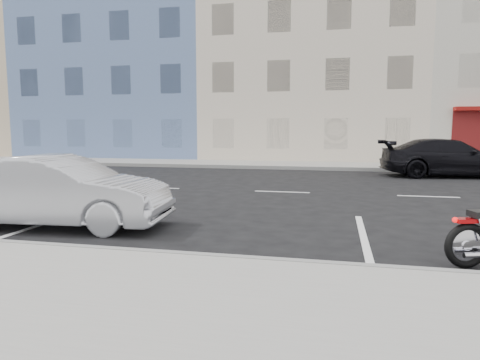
% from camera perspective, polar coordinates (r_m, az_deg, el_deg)
% --- Properties ---
extents(ground, '(120.00, 120.00, 0.00)m').
position_cam_1_polar(ground, '(12.51, 14.77, -1.84)').
color(ground, black).
rests_on(ground, ground).
extents(sidewalk_far, '(80.00, 3.40, 0.15)m').
position_cam_1_polar(sidewalk_far, '(21.61, 0.54, 2.13)').
color(sidewalk_far, gray).
rests_on(sidewalk_far, ground).
extents(curb_near, '(80.00, 0.12, 0.16)m').
position_cam_1_polar(curb_near, '(7.21, -26.78, -7.98)').
color(curb_near, gray).
rests_on(curb_near, ground).
extents(curb_far, '(80.00, 0.12, 0.16)m').
position_cam_1_polar(curb_far, '(19.95, -0.48, 1.76)').
color(curb_far, gray).
rests_on(curb_far, ground).
extents(bldg_blue, '(12.00, 12.00, 13.00)m').
position_cam_1_polar(bldg_blue, '(32.02, -12.94, 15.01)').
color(bldg_blue, '#5871A0').
rests_on(bldg_blue, ground).
extents(bldg_cream, '(12.00, 12.00, 11.50)m').
position_cam_1_polar(bldg_cream, '(28.97, 9.82, 14.47)').
color(bldg_cream, beige).
rests_on(bldg_cream, ground).
extents(sedan_silver, '(4.19, 1.77, 1.34)m').
position_cam_1_polar(sedan_silver, '(8.68, -22.96, -1.41)').
color(sedan_silver, '#B1B3BA').
rests_on(sedan_silver, ground).
extents(car_far, '(5.25, 2.62, 1.46)m').
position_cam_1_polar(car_far, '(18.37, 26.05, 2.68)').
color(car_far, black).
rests_on(car_far, ground).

